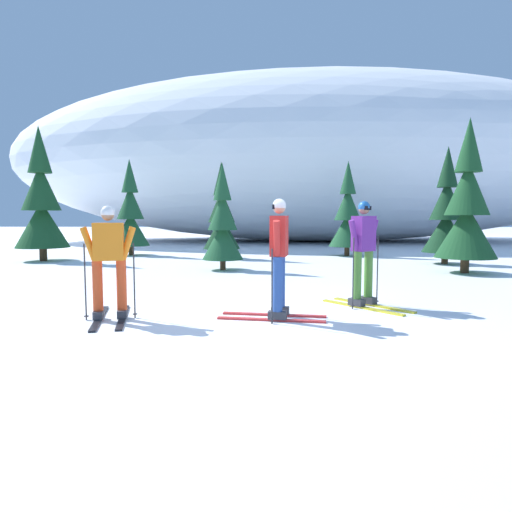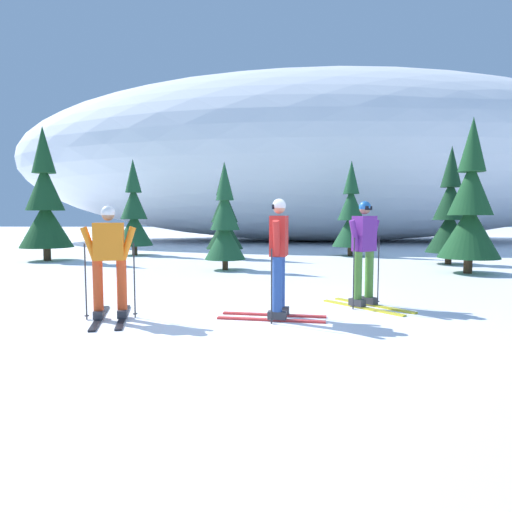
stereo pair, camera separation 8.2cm
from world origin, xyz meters
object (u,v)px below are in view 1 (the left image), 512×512
Objects in this scene: skier_red_jacket at (279,255)px; pine_tree_right at (467,209)px; pine_tree_center_left at (222,218)px; pine_tree_left at (130,215)px; pine_tree_far_right at (446,215)px; skier_purple_jacket at (364,252)px; pine_tree_far_left at (41,205)px; pine_tree_center at (223,226)px; pine_tree_center_right at (347,216)px; skier_orange_jacket at (109,260)px.

skier_red_jacket is 0.43× the size of pine_tree_right.
pine_tree_right is (7.25, -4.21, 0.28)m from pine_tree_center_left.
skier_red_jacket is 12.78m from pine_tree_left.
pine_tree_left is at bearing 165.09° from pine_tree_far_right.
pine_tree_far_left is at bearing 140.64° from skier_purple_jacket.
pine_tree_center_left is (3.83, -1.31, -0.12)m from pine_tree_left.
pine_tree_center is (6.67, -2.57, -0.67)m from pine_tree_far_left.
skier_purple_jacket is 0.49× the size of pine_tree_center_right.
skier_red_jacket is at bearing -79.13° from pine_tree_center_left.
pine_tree_center_right is (11.14, 2.38, -0.41)m from pine_tree_far_left.
skier_orange_jacket is at bearing -115.67° from pine_tree_center_right.
skier_orange_jacket is at bearing -163.93° from skier_purple_jacket.
pine_tree_center is at bearing -49.62° from pine_tree_left.
pine_tree_left is at bearing 179.74° from pine_tree_center_right.
pine_tree_left reaches higher than pine_tree_center_left.
pine_tree_center_right is at bearing 14.60° from pine_tree_center_left.
pine_tree_far_right is (4.19, 7.32, 0.65)m from skier_purple_jacket.
skier_orange_jacket is 0.46× the size of pine_tree_left.
pine_tree_center_right is at bearing 12.08° from pine_tree_far_left.
pine_tree_center_right is 5.98m from pine_tree_right.
pine_tree_far_right is at bearing 55.68° from skier_red_jacket.
pine_tree_far_left is 7.18m from pine_tree_center.
pine_tree_center is (0.42, -3.68, -0.20)m from pine_tree_center_left.
pine_tree_left is at bearing 45.03° from pine_tree_far_left.
pine_tree_far_right is at bearing -47.71° from pine_tree_center_right.
skier_purple_jacket is 0.59× the size of pine_tree_center.
pine_tree_far_left is at bearing 177.42° from pine_tree_far_right.
pine_tree_center_right is at bearing 75.42° from skier_red_jacket.
skier_orange_jacket is at bearing -58.45° from pine_tree_far_left.
pine_tree_right is (3.80, 4.85, 0.82)m from skier_purple_jacket.
pine_tree_far_left reaches higher than pine_tree_far_right.
pine_tree_far_left is 1.26× the size of pine_tree_center_right.
pine_tree_center_right reaches higher than pine_tree_center.
pine_tree_far_right reaches higher than skier_red_jacket.
pine_tree_center_left is at bearing 96.45° from pine_tree_center.
pine_tree_far_left is 1.32× the size of pine_tree_center_left.
pine_tree_far_left reaches higher than pine_tree_left.
pine_tree_far_right reaches higher than skier_orange_jacket.
skier_red_jacket is at bearing -132.17° from pine_tree_right.
pine_tree_center_right is (2.95, 11.35, 0.59)m from skier_red_jacket.
pine_tree_left is (-5.77, 11.39, 0.63)m from skier_red_jacket.
pine_tree_far_right is at bearing -2.58° from pine_tree_far_left.
pine_tree_right is at bearing 37.36° from skier_orange_jacket.
pine_tree_center_left is 7.82m from pine_tree_far_right.
pine_tree_center is 6.68m from pine_tree_center_right.
pine_tree_center_right is at bearing 113.24° from pine_tree_right.
pine_tree_center_right is at bearing 64.33° from skier_orange_jacket.
skier_orange_jacket is 12.79m from pine_tree_center_right.
pine_tree_far_right reaches higher than skier_purple_jacket.
skier_orange_jacket is at bearing -134.22° from pine_tree_far_right.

